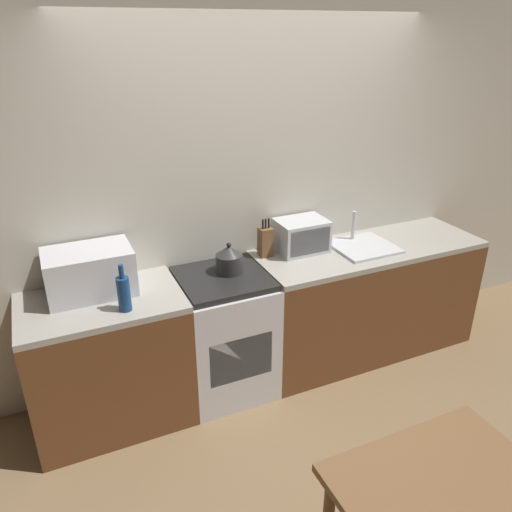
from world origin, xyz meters
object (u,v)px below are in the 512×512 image
Objects in this scene: stove_range at (225,334)px; bottle at (124,293)px; microwave at (90,272)px; kettle at (229,259)px; toaster_oven at (301,236)px.

bottle reaches higher than stove_range.
bottle is at bearing -63.12° from microwave.
bottle is at bearing -163.80° from kettle.
bottle reaches higher than toaster_oven.
microwave is at bearing -178.64° from toaster_oven.
kettle is (0.06, 0.04, 0.54)m from stove_range.
kettle is 0.41× the size of microwave.
kettle is 0.89m from microwave.
kettle is 0.74× the size of bottle.
toaster_oven is at bearing 10.55° from kettle.
toaster_oven is at bearing 13.66° from bottle.
bottle is (0.15, -0.29, -0.03)m from microwave.
toaster_oven is (0.61, 0.11, 0.03)m from kettle.
toaster_oven is at bearing 1.36° from microwave.
bottle is 1.38m from toaster_oven.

